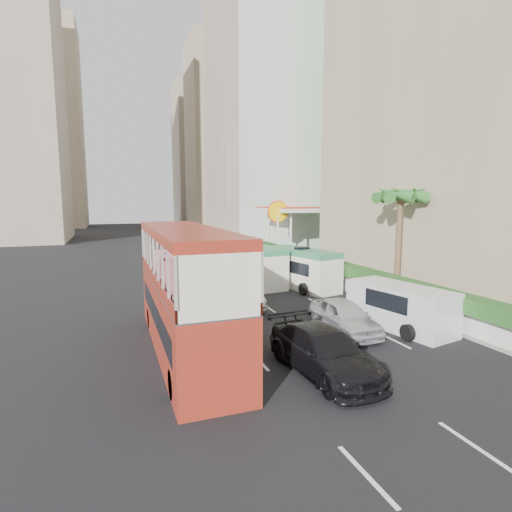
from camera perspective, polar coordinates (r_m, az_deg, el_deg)
name	(u,v)px	position (r m, az deg, el deg)	size (l,w,h in m)	color
ground_plane	(316,334)	(19.11, 8.52, -10.90)	(200.00, 200.00, 0.00)	black
double_decker_bus	(186,290)	(16.49, -10.02, -4.82)	(2.50, 11.00, 5.06)	maroon
car_silver_lane_a	(241,307)	(23.50, -2.16, -7.24)	(1.49, 4.28, 1.41)	silver
car_silver_lane_b	(344,332)	(19.52, 12.43, -10.59)	(1.82, 4.53, 1.54)	silver
car_black	(323,372)	(15.14, 9.57, -16.07)	(2.22, 5.46, 1.59)	black
van_asset	(231,272)	(35.00, -3.63, -2.24)	(2.32, 5.04, 1.40)	silver
minibus_near	(254,265)	(29.48, -0.30, -1.30)	(2.15, 6.44, 2.85)	silver
minibus_far	(302,268)	(28.47, 6.54, -1.78)	(2.07, 6.21, 2.75)	silver
panel_van_near	(400,307)	(20.67, 19.86, -6.84)	(2.07, 5.18, 2.07)	silver
panel_van_far	(247,251)	(41.92, -1.31, 0.69)	(1.80, 4.49, 1.80)	silver
sidewalk	(280,255)	(44.95, 3.42, 0.12)	(6.00, 120.00, 0.18)	#99968C
kerb_wall	(301,266)	(33.83, 6.47, -1.45)	(0.30, 44.00, 1.00)	silver
hedge	(301,256)	(33.70, 6.49, -0.03)	(1.10, 44.00, 0.70)	#2D6626
palm_tree	(398,246)	(25.99, 19.65, 1.35)	(0.36, 0.36, 6.40)	brown
shell_station	(296,233)	(43.27, 5.72, 3.34)	(6.50, 8.00, 5.50)	silver
tower_stripe	(317,26)	(61.03, 8.74, 29.77)	(16.00, 18.00, 58.00)	white
tower_mid	(255,100)	(80.79, -0.12, 21.35)	(16.00, 16.00, 50.00)	tan
tower_far_a	(218,136)	(102.43, -5.45, 16.72)	(14.00, 14.00, 44.00)	tan
tower_far_b	(199,154)	(123.38, -8.10, 14.22)	(14.00, 14.00, 40.00)	tan
tower_left_b	(45,127)	(108.02, -27.96, 15.94)	(16.00, 16.00, 46.00)	tan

